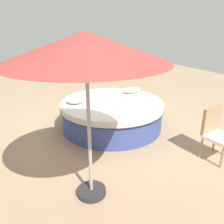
% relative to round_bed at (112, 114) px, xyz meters
% --- Properties ---
extents(ground_plane, '(16.00, 16.00, 0.00)m').
position_rel_round_bed_xyz_m(ground_plane, '(0.00, 0.00, -0.34)').
color(ground_plane, '#9E8466').
extents(round_bed, '(2.48, 2.48, 0.66)m').
position_rel_round_bed_xyz_m(round_bed, '(0.00, 0.00, 0.00)').
color(round_bed, '#38478C').
rests_on(round_bed, ground_plane).
extents(throw_pillow_0, '(0.50, 0.30, 0.15)m').
position_rel_round_bed_xyz_m(throw_pillow_0, '(-0.83, -0.41, 0.40)').
color(throw_pillow_0, beige).
rests_on(throw_pillow_0, round_bed).
extents(throw_pillow_1, '(0.41, 0.39, 0.14)m').
position_rel_round_bed_xyz_m(throw_pillow_1, '(0.80, -0.34, 0.40)').
color(throw_pillow_1, beige).
rests_on(throw_pillow_1, round_bed).
extents(patio_chair, '(0.57, 0.56, 0.98)m').
position_rel_round_bed_xyz_m(patio_chair, '(-1.03, 2.13, 0.22)').
color(patio_chair, '#997A56').
rests_on(patio_chair, ground_plane).
extents(patio_umbrella, '(2.08, 2.08, 2.34)m').
position_rel_round_bed_xyz_m(patio_umbrella, '(1.46, 1.96, 1.80)').
color(patio_umbrella, '#262628').
rests_on(patio_umbrella, ground_plane).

